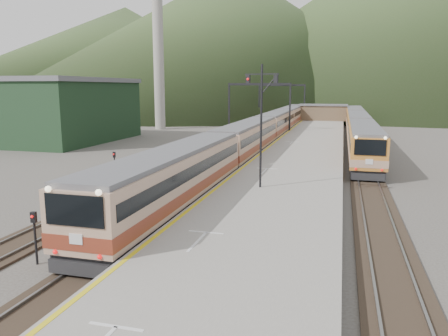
% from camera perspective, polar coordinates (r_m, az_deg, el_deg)
% --- Properties ---
extents(ground, '(400.00, 400.00, 0.00)m').
position_cam_1_polar(ground, '(15.73, -25.08, -18.15)').
color(ground, '#47423D').
rests_on(ground, ground).
extents(track_main, '(2.60, 200.00, 0.23)m').
position_cam_1_polar(track_main, '(51.71, 4.56, 2.39)').
color(track_main, black).
rests_on(track_main, ground).
extents(track_far, '(2.60, 200.00, 0.23)m').
position_cam_1_polar(track_far, '(52.85, -0.78, 2.60)').
color(track_far, black).
rests_on(track_far, ground).
extents(track_second, '(2.60, 200.00, 0.23)m').
position_cam_1_polar(track_second, '(50.90, 17.39, 1.82)').
color(track_second, black).
rests_on(track_second, ground).
extents(platform, '(8.00, 100.00, 1.00)m').
position_cam_1_polar(platform, '(48.96, 10.59, 2.31)').
color(platform, gray).
rests_on(platform, ground).
extents(gantry_near, '(9.55, 0.25, 8.00)m').
position_cam_1_polar(gantry_near, '(66.50, 4.60, 8.95)').
color(gantry_near, black).
rests_on(gantry_near, ground).
extents(gantry_far, '(9.55, 0.25, 8.00)m').
position_cam_1_polar(gantry_far, '(91.18, 7.54, 9.29)').
color(gantry_far, black).
rests_on(gantry_far, ground).
extents(warehouse, '(14.50, 20.50, 8.60)m').
position_cam_1_polar(warehouse, '(64.38, -20.53, 7.15)').
color(warehouse, black).
rests_on(warehouse, ground).
extents(smokestack, '(1.80, 1.80, 30.00)m').
position_cam_1_polar(smokestack, '(79.23, -8.59, 15.92)').
color(smokestack, '#9E998E').
rests_on(smokestack, ground).
extents(station_shed, '(9.40, 4.40, 3.10)m').
position_cam_1_polar(station_shed, '(88.55, 12.78, 7.14)').
color(station_shed, brown).
rests_on(station_shed, platform).
extents(hill_a, '(180.00, 180.00, 60.00)m').
position_cam_1_polar(hill_a, '(207.58, 1.34, 16.72)').
color(hill_a, '#354F22').
rests_on(hill_a, ground).
extents(hill_b, '(220.00, 220.00, 75.00)m').
position_cam_1_polar(hill_b, '(243.12, 20.82, 16.93)').
color(hill_b, '#354F22').
rests_on(hill_b, ground).
extents(hill_d, '(200.00, 200.00, 55.00)m').
position_cam_1_polar(hill_d, '(282.52, -12.55, 14.30)').
color(hill_d, '#354F22').
rests_on(hill_d, ground).
extents(main_train, '(2.96, 101.50, 3.61)m').
position_cam_1_polar(main_train, '(65.16, 6.86, 5.75)').
color(main_train, tan).
rests_on(main_train, track_main).
extents(second_train, '(2.81, 57.77, 3.44)m').
position_cam_1_polar(second_train, '(63.63, 17.08, 5.18)').
color(second_train, '#C2792D').
rests_on(second_train, track_second).
extents(signal_mast, '(2.18, 0.50, 7.70)m').
position_cam_1_polar(signal_mast, '(27.44, 4.89, 7.03)').
color(signal_mast, black).
rests_on(signal_mast, platform).
extents(short_signal_a, '(0.24, 0.19, 2.27)m').
position_cam_1_polar(short_signal_a, '(19.78, -23.49, -7.53)').
color(short_signal_a, black).
rests_on(short_signal_a, ground).
extents(short_signal_b, '(0.27, 0.24, 2.27)m').
position_cam_1_polar(short_signal_b, '(48.31, 0.21, 3.53)').
color(short_signal_b, black).
rests_on(short_signal_b, ground).
extents(short_signal_c, '(0.26, 0.23, 2.27)m').
position_cam_1_polar(short_signal_c, '(35.78, -14.11, 0.77)').
color(short_signal_c, black).
rests_on(short_signal_c, ground).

